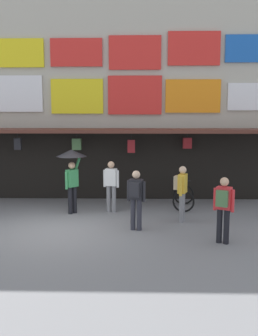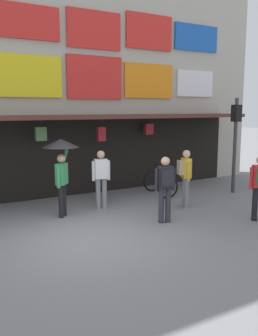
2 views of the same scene
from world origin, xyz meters
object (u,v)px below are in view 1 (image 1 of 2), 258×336
object	(u,v)px
bicycle_parked	(184,197)
pedestrian_in_white	(111,184)
pedestrian_in_yellow	(136,196)
pedestrian_in_black	(182,189)
pedestrian_with_umbrella	(72,163)
pedestrian_in_green	(223,205)

from	to	relation	value
bicycle_parked	pedestrian_in_white	size ratio (longest dim) A/B	0.74
bicycle_parked	pedestrian_in_yellow	xyz separation A→B (m)	(-1.61, -2.55, 0.59)
pedestrian_in_black	pedestrian_with_umbrella	xyz separation A→B (m)	(-3.42, 0.86, 0.66)
pedestrian_in_white	pedestrian_with_umbrella	bearing A→B (deg)	-170.16
pedestrian_in_white	pedestrian_in_yellow	bearing A→B (deg)	-67.66
bicycle_parked	pedestrian_in_white	bearing A→B (deg)	-167.17
pedestrian_in_white	bicycle_parked	bearing A→B (deg)	12.83
pedestrian_in_white	pedestrian_in_black	distance (m)	2.43
pedestrian_with_umbrella	pedestrian_in_yellow	bearing A→B (deg)	-40.86
pedestrian_with_umbrella	pedestrian_in_yellow	distance (m)	2.81
pedestrian_in_white	pedestrian_with_umbrella	xyz separation A→B (m)	(-1.24, -0.22, 0.69)
pedestrian_with_umbrella	pedestrian_in_green	bearing A→B (deg)	-33.78
pedestrian_with_umbrella	pedestrian_in_yellow	size ratio (longest dim) A/B	1.24
pedestrian_in_black	bicycle_parked	bearing A→B (deg)	81.12
pedestrian_with_umbrella	pedestrian_in_black	bearing A→B (deg)	-14.11
pedestrian_in_white	pedestrian_with_umbrella	distance (m)	1.44
pedestrian_in_white	pedestrian_in_yellow	distance (m)	2.16
pedestrian_in_black	pedestrian_in_green	bearing A→B (deg)	-67.39
bicycle_parked	pedestrian_in_green	bearing A→B (deg)	-81.03
pedestrian_in_white	pedestrian_with_umbrella	world-z (taller)	pedestrian_with_umbrella
pedestrian_in_black	pedestrian_in_yellow	world-z (taller)	same
bicycle_parked	pedestrian_in_yellow	distance (m)	3.07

